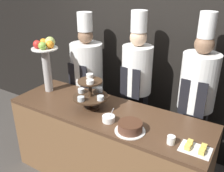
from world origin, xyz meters
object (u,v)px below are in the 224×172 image
Objects in this scene: serving_bowl_near at (109,119)px; chef_center_right at (196,96)px; cup_white at (171,140)px; chef_left at (87,76)px; fruit_pedestal at (46,56)px; cake_square_tray at (196,148)px; cake_round at (130,127)px; tiered_stand at (90,93)px; chef_center_left at (136,82)px.

chef_center_right is at bearing 48.95° from serving_bowl_near.
chef_left is (-1.43, 0.75, 0.03)m from cup_white.
cake_square_tray is (1.82, -0.22, -0.42)m from fruit_pedestal.
chef_left is at bearing 152.44° from cup_white.
cup_white is 0.29× the size of cake_square_tray.
cake_round is at bearing -175.57° from cake_square_tray.
fruit_pedestal is 1.33m from cake_round.
tiered_stand is 1.14m from cake_square_tray.
cake_square_tray is at bearing 7.07° from cup_white.
tiered_stand reaches higher than cake_square_tray.
serving_bowl_near is (-0.63, 0.02, -0.01)m from cup_white.
chef_left is (-0.80, 0.72, 0.03)m from serving_bowl_near.
cake_round is at bearing -35.99° from chef_left.
chef_left is at bearing 129.77° from tiered_stand.
serving_bowl_near is at bearing 170.88° from cake_round.
cake_square_tray is at bearing -23.92° from chef_left.
cup_white is at bearing -172.93° from cake_square_tray.
cup_white is at bearing -1.91° from serving_bowl_near.
cake_square_tray is (1.12, -0.12, -0.16)m from tiered_stand.
chef_center_left is (0.23, 0.60, -0.05)m from tiered_stand.
cake_round is 0.38m from cup_white.
chef_left reaches higher than cake_round.
chef_left is 0.96× the size of chef_center_left.
cake_square_tray is 0.13× the size of chef_center_left.
serving_bowl_near is 1.08m from chef_left.
cake_round is at bearing -67.07° from chef_center_left.
cake_round is 3.90× the size of cup_white.
chef_center_left is at bearing 179.99° from chef_center_right.
serving_bowl_near is at bearing -12.47° from fruit_pedestal.
cake_square_tray is at bearing -74.89° from chef_center_right.
chef_center_right reaches higher than cake_round.
tiered_stand is at bearing -110.69° from chef_center_left.
cake_round is 1.75× the size of serving_bowl_near.
serving_bowl_near reaches higher than cup_white.
cake_round reaches higher than cup_white.
cup_white reaches higher than cake_square_tray.
chef_center_left is at bearing 0.01° from chef_left.
fruit_pedestal is 0.37× the size of chef_left.
chef_center_right is at bearing 0.00° from chef_left.
fruit_pedestal is 0.35× the size of chef_center_left.
chef_left is (-0.50, 0.60, -0.12)m from tiered_stand.
chef_left reaches higher than fruit_pedestal.
fruit_pedestal is (-0.69, 0.10, 0.25)m from tiered_stand.
fruit_pedestal is 1.69m from cup_white.
chef_center_right reaches higher than cup_white.
tiered_stand is 1.49× the size of cake_square_tray.
chef_left is 0.73m from chef_center_left.
chef_left is 1.43m from chef_center_right.
cup_white is 1.03m from chef_center_left.
chef_center_right is (0.70, -0.00, -0.00)m from chef_center_left.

